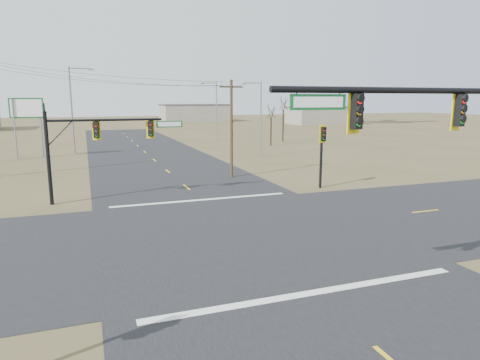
# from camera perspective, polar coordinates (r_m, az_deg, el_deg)

# --- Properties ---
(ground) EXTENTS (320.00, 320.00, 0.00)m
(ground) POSITION_cam_1_polar(r_m,az_deg,el_deg) (22.05, -0.12, -6.97)
(ground) COLOR brown
(ground) RESTS_ON ground
(road_ew) EXTENTS (160.00, 14.00, 0.02)m
(road_ew) POSITION_cam_1_polar(r_m,az_deg,el_deg) (22.05, -0.12, -6.95)
(road_ew) COLOR black
(road_ew) RESTS_ON ground
(road_ns) EXTENTS (14.00, 160.00, 0.02)m
(road_ns) POSITION_cam_1_polar(r_m,az_deg,el_deg) (22.05, -0.12, -6.94)
(road_ns) COLOR black
(road_ns) RESTS_ON ground
(stop_bar_near) EXTENTS (12.00, 0.40, 0.01)m
(stop_bar_near) POSITION_cam_1_polar(r_m,az_deg,el_deg) (15.67, 9.51, -14.62)
(stop_bar_near) COLOR silver
(stop_bar_near) RESTS_ON road_ns
(stop_bar_far) EXTENTS (12.00, 0.40, 0.01)m
(stop_bar_far) POSITION_cam_1_polar(r_m,az_deg,el_deg) (28.96, -5.15, -2.65)
(stop_bar_far) COLOR silver
(stop_bar_far) RESTS_ON road_ns
(mast_arm_near) EXTENTS (10.96, 0.54, 7.56)m
(mast_arm_near) POSITION_cam_1_polar(r_m,az_deg,el_deg) (16.32, 27.94, 5.24)
(mast_arm_near) COLOR black
(mast_arm_near) RESTS_ON ground
(mast_arm_far) EXTENTS (8.82, 0.56, 5.97)m
(mast_arm_far) POSITION_cam_1_polar(r_m,az_deg,el_deg) (29.55, -17.95, 5.61)
(mast_arm_far) COLOR black
(mast_arm_far) RESTS_ON ground
(pedestal_signal_ne) EXTENTS (0.56, 0.50, 4.86)m
(pedestal_signal_ne) POSITION_cam_1_polar(r_m,az_deg,el_deg) (32.87, 10.94, 4.89)
(pedestal_signal_ne) COLOR black
(pedestal_signal_ne) RESTS_ON ground
(utility_pole_near) EXTENTS (2.04, 0.24, 8.33)m
(utility_pole_near) POSITION_cam_1_polar(r_m,az_deg,el_deg) (36.86, -1.15, 7.08)
(utility_pole_near) COLOR #45311D
(utility_pole_near) RESTS_ON ground
(highway_sign) EXTENTS (3.66, 0.38, 6.87)m
(highway_sign) POSITION_cam_1_polar(r_m,az_deg,el_deg) (54.98, -26.52, 7.60)
(highway_sign) COLOR gray
(highway_sign) RESTS_ON ground
(streetlight_a) EXTENTS (2.45, 0.32, 8.76)m
(streetlight_a) POSITION_cam_1_polar(r_m,az_deg,el_deg) (50.79, 2.58, 8.68)
(streetlight_a) COLOR gray
(streetlight_a) RESTS_ON ground
(streetlight_b) EXTENTS (2.65, 0.41, 9.46)m
(streetlight_b) POSITION_cam_1_polar(r_m,az_deg,el_deg) (69.14, -3.32, 9.53)
(streetlight_b) COLOR gray
(streetlight_b) RESTS_ON ground
(streetlight_c) EXTENTS (2.98, 0.39, 10.65)m
(streetlight_c) POSITION_cam_1_polar(r_m,az_deg,el_deg) (57.56, -21.32, 9.27)
(streetlight_c) COLOR gray
(streetlight_c) RESTS_ON ground
(bare_tree_c) EXTENTS (3.20, 3.20, 6.37)m
(bare_tree_c) POSITION_cam_1_polar(r_m,az_deg,el_deg) (63.16, 4.18, 9.13)
(bare_tree_c) COLOR black
(bare_tree_c) RESTS_ON ground
(bare_tree_d) EXTENTS (3.61, 3.61, 7.57)m
(bare_tree_d) POSITION_cam_1_polar(r_m,az_deg,el_deg) (69.64, 5.81, 10.15)
(bare_tree_d) COLOR black
(bare_tree_d) RESTS_ON ground
(warehouse_mid) EXTENTS (20.00, 12.00, 5.00)m
(warehouse_mid) POSITION_cam_1_polar(r_m,az_deg,el_deg) (133.75, -6.05, 8.84)
(warehouse_mid) COLOR gray
(warehouse_mid) RESTS_ON ground
(warehouse_right) EXTENTS (18.00, 10.00, 4.50)m
(warehouse_right) POSITION_cam_1_polar(r_m,az_deg,el_deg) (121.88, 10.89, 8.41)
(warehouse_right) COLOR gray
(warehouse_right) RESTS_ON ground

